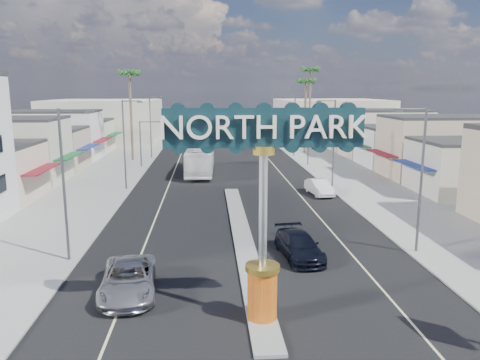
{
  "coord_description": "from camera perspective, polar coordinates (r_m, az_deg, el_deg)",
  "views": [
    {
      "loc": [
        -2.28,
        -16.96,
        10.06
      ],
      "look_at": [
        -0.37,
        10.73,
        4.64
      ],
      "focal_mm": 35.0,
      "sensor_mm": 36.0,
      "label": 1
    }
  ],
  "objects": [
    {
      "name": "palm_right_far",
      "position": [
        80.86,
        8.61,
        12.57
      ],
      "size": [
        2.6,
        2.6,
        14.1
      ],
      "color": "brown",
      "rests_on": "ground"
    },
    {
      "name": "suv_left",
      "position": [
        24.34,
        -13.44,
        -11.66
      ],
      "size": [
        3.1,
        5.89,
        1.58
      ],
      "primitive_type": "imported",
      "rotation": [
        0.0,
        0.0,
        0.09
      ],
      "color": "#9E9EA3",
      "rests_on": "ground"
    },
    {
      "name": "streetlight_l_far",
      "position": [
        69.62,
        -10.73,
        6.74
      ],
      "size": [
        2.03,
        0.22,
        9.0
      ],
      "color": "#47474C",
      "rests_on": "ground"
    },
    {
      "name": "storefront_row_left",
      "position": [
        64.16,
        -23.75,
        3.79
      ],
      "size": [
        12.0,
        42.0,
        6.0
      ],
      "primitive_type": "cube",
      "color": "beige",
      "rests_on": "ground"
    },
    {
      "name": "backdrop_far_right",
      "position": [
        95.3,
        10.92,
        7.2
      ],
      "size": [
        20.0,
        20.0,
        8.0
      ],
      "primitive_type": "cube",
      "color": "beige",
      "rests_on": "ground"
    },
    {
      "name": "storefront_row_right",
      "position": [
        65.84,
        19.67,
        4.25
      ],
      "size": [
        12.0,
        42.0,
        6.0
      ],
      "primitive_type": "cube",
      "color": "#B7B29E",
      "rests_on": "ground"
    },
    {
      "name": "city_bus",
      "position": [
        56.82,
        -4.86,
        2.64
      ],
      "size": [
        3.4,
        12.96,
        3.58
      ],
      "primitive_type": "imported",
      "rotation": [
        0.0,
        0.0,
        -0.03
      ],
      "color": "silver",
      "rests_on": "ground"
    },
    {
      "name": "streetlight_l_near",
      "position": [
        28.6,
        -20.43,
        0.29
      ],
      "size": [
        2.03,
        0.22,
        9.0
      ],
      "color": "#47474C",
      "rests_on": "ground"
    },
    {
      "name": "car_parked_right",
      "position": [
        45.74,
        9.62,
        -0.86
      ],
      "size": [
        2.12,
        4.67,
        1.49
      ],
      "primitive_type": "imported",
      "rotation": [
        0.0,
        0.0,
        0.13
      ],
      "color": "white",
      "rests_on": "ground"
    },
    {
      "name": "streetlight_l_mid",
      "position": [
        47.92,
        -13.76,
        4.75
      ],
      "size": [
        2.03,
        0.22,
        9.0
      ],
      "color": "#47474C",
      "rests_on": "ground"
    },
    {
      "name": "streetlight_r_mid",
      "position": [
        48.9,
        11.19,
        4.98
      ],
      "size": [
        2.03,
        0.22,
        9.0
      ],
      "color": "#47474C",
      "rests_on": "ground"
    },
    {
      "name": "ground",
      "position": [
        48.08,
        -1.13,
        -1.03
      ],
      "size": [
        160.0,
        160.0,
        0.0
      ],
      "primitive_type": "plane",
      "color": "gray",
      "rests_on": "ground"
    },
    {
      "name": "gateway_sign",
      "position": [
        19.52,
        2.86,
        -1.19
      ],
      "size": [
        8.2,
        1.5,
        9.15
      ],
      "color": "#D23F10",
      "rests_on": "median_island"
    },
    {
      "name": "palm_right_mid",
      "position": [
        74.54,
        8.05,
        11.36
      ],
      "size": [
        2.6,
        2.6,
        12.1
      ],
      "color": "brown",
      "rests_on": "ground"
    },
    {
      "name": "road",
      "position": [
        48.08,
        -1.13,
        -1.03
      ],
      "size": [
        20.0,
        120.0,
        0.01
      ],
      "primitive_type": "cube",
      "color": "black",
      "rests_on": "ground"
    },
    {
      "name": "traffic_signal_left",
      "position": [
        61.61,
        -10.4,
        5.48
      ],
      "size": [
        5.09,
        0.45,
        6.0
      ],
      "color": "#47474C",
      "rests_on": "ground"
    },
    {
      "name": "median_island",
      "position": [
        32.61,
        0.26,
        -6.78
      ],
      "size": [
        1.3,
        30.0,
        0.16
      ],
      "primitive_type": "cube",
      "color": "gray",
      "rests_on": "ground"
    },
    {
      "name": "palm_left_far",
      "position": [
        67.82,
        -13.33,
        11.97
      ],
      "size": [
        2.6,
        2.6,
        13.1
      ],
      "color": "brown",
      "rests_on": "ground"
    },
    {
      "name": "sidewalk_right",
      "position": [
        50.7,
        14.88,
        -0.71
      ],
      "size": [
        8.0,
        120.0,
        0.12
      ],
      "primitive_type": "cube",
      "color": "gray",
      "rests_on": "ground"
    },
    {
      "name": "traffic_signal_right",
      "position": [
        62.29,
        6.72,
        5.64
      ],
      "size": [
        5.09,
        0.45,
        6.0
      ],
      "color": "#47474C",
      "rests_on": "ground"
    },
    {
      "name": "suv_right",
      "position": [
        28.75,
        7.21,
        -7.94
      ],
      "size": [
        2.67,
        5.37,
        1.5
      ],
      "primitive_type": "imported",
      "rotation": [
        0.0,
        0.0,
        0.11
      ],
      "color": "black",
      "rests_on": "ground"
    },
    {
      "name": "streetlight_r_far",
      "position": [
        70.3,
        6.54,
        6.9
      ],
      "size": [
        2.03,
        0.22,
        9.0
      ],
      "color": "#47474C",
      "rests_on": "ground"
    },
    {
      "name": "streetlight_r_near",
      "position": [
        30.22,
        21.0,
        0.79
      ],
      "size": [
        2.03,
        0.22,
        9.0
      ],
      "color": "#47474C",
      "rests_on": "ground"
    },
    {
      "name": "sidewalk_left",
      "position": [
        49.42,
        -17.57,
        -1.15
      ],
      "size": [
        8.0,
        120.0,
        0.12
      ],
      "primitive_type": "cube",
      "color": "gray",
      "rests_on": "ground"
    },
    {
      "name": "backdrop_far_left",
      "position": [
        94.24,
        -16.13,
        6.93
      ],
      "size": [
        20.0,
        20.0,
        8.0
      ],
      "primitive_type": "cube",
      "color": "#B7B29E",
      "rests_on": "ground"
    }
  ]
}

